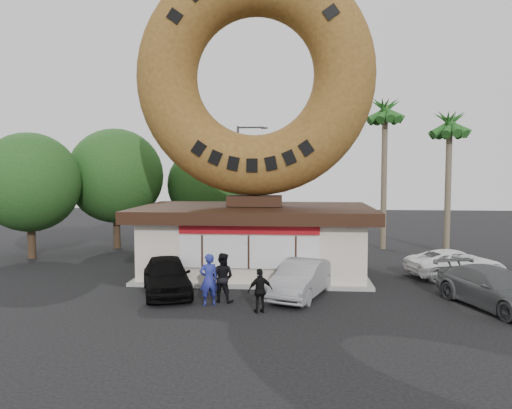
{
  "coord_description": "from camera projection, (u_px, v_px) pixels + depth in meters",
  "views": [
    {
      "loc": [
        2.03,
        -17.98,
        5.09
      ],
      "look_at": [
        0.22,
        4.0,
        3.51
      ],
      "focal_mm": 35.0,
      "sensor_mm": 36.0,
      "label": 1
    }
  ],
  "objects": [
    {
      "name": "ground",
      "position": [
        241.0,
        307.0,
        18.41
      ],
      "size": [
        90.0,
        90.0,
        0.0
      ],
      "primitive_type": "plane",
      "color": "black",
      "rests_on": "ground"
    },
    {
      "name": "donut_shop",
      "position": [
        255.0,
        237.0,
        24.23
      ],
      "size": [
        11.2,
        7.2,
        3.8
      ],
      "color": "beige",
      "rests_on": "ground"
    },
    {
      "name": "giant_donut",
      "position": [
        255.0,
        76.0,
        23.69
      ],
      "size": [
        11.4,
        2.91,
        11.4
      ],
      "primitive_type": "torus",
      "rotation": [
        1.57,
        0.0,
        0.0
      ],
      "color": "olive",
      "rests_on": "donut_shop"
    },
    {
      "name": "tree_west",
      "position": [
        116.0,
        176.0,
        31.77
      ],
      "size": [
        6.0,
        6.0,
        7.65
      ],
      "color": "#473321",
      "rests_on": "ground"
    },
    {
      "name": "tree_mid",
      "position": [
        207.0,
        185.0,
        33.36
      ],
      "size": [
        5.2,
        5.2,
        6.63
      ],
      "color": "#473321",
      "rests_on": "ground"
    },
    {
      "name": "tree_far",
      "position": [
        30.0,
        182.0,
        28.11
      ],
      "size": [
        5.6,
        5.6,
        7.14
      ],
      "color": "#473321",
      "rests_on": "ground"
    },
    {
      "name": "palm_near",
      "position": [
        385.0,
        116.0,
        31.11
      ],
      "size": [
        2.6,
        2.6,
        9.75
      ],
      "color": "#726651",
      "rests_on": "ground"
    },
    {
      "name": "palm_far",
      "position": [
        450.0,
        128.0,
        29.4
      ],
      "size": [
        2.6,
        2.6,
        8.75
      ],
      "color": "#726651",
      "rests_on": "ground"
    },
    {
      "name": "street_lamp",
      "position": [
        240.0,
        178.0,
        34.14
      ],
      "size": [
        2.11,
        0.2,
        8.0
      ],
      "color": "#59595E",
      "rests_on": "ground"
    },
    {
      "name": "person_left",
      "position": [
        209.0,
        279.0,
        18.58
      ],
      "size": [
        0.84,
        0.72,
        1.95
      ],
      "primitive_type": "imported",
      "rotation": [
        0.0,
        0.0,
        3.57
      ],
      "color": "navy",
      "rests_on": "ground"
    },
    {
      "name": "person_center",
      "position": [
        222.0,
        277.0,
        19.07
      ],
      "size": [
        1.07,
        0.93,
        1.89
      ],
      "primitive_type": "imported",
      "rotation": [
        0.0,
        0.0,
        2.88
      ],
      "color": "black",
      "rests_on": "ground"
    },
    {
      "name": "person_right",
      "position": [
        260.0,
        291.0,
        17.61
      ],
      "size": [
        1.0,
        0.72,
        1.58
      ],
      "primitive_type": "imported",
      "rotation": [
        0.0,
        0.0,
        3.55
      ],
      "color": "black",
      "rests_on": "ground"
    },
    {
      "name": "car_black",
      "position": [
        167.0,
        275.0,
        20.29
      ],
      "size": [
        3.16,
        4.84,
        1.53
      ],
      "primitive_type": "imported",
      "rotation": [
        0.0,
        0.0,
        0.33
      ],
      "color": "black",
      "rests_on": "ground"
    },
    {
      "name": "car_silver",
      "position": [
        301.0,
        279.0,
        19.84
      ],
      "size": [
        2.86,
        4.63,
        1.44
      ],
      "primitive_type": "imported",
      "rotation": [
        0.0,
        0.0,
        -0.33
      ],
      "color": "gray",
      "rests_on": "ground"
    },
    {
      "name": "car_grey",
      "position": [
        494.0,
        288.0,
        18.25
      ],
      "size": [
        3.65,
        5.39,
        1.45
      ],
      "primitive_type": "imported",
      "rotation": [
        0.0,
        0.0,
        0.36
      ],
      "color": "#525557",
      "rests_on": "ground"
    },
    {
      "name": "car_white",
      "position": [
        455.0,
        263.0,
        23.45
      ],
      "size": [
        5.07,
        3.43,
        1.29
      ],
      "primitive_type": "imported",
      "rotation": [
        0.0,
        0.0,
        1.88
      ],
      "color": "white",
      "rests_on": "ground"
    }
  ]
}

